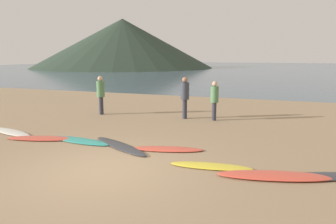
# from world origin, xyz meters

# --- Properties ---
(ground_plane) EXTENTS (120.00, 120.00, 0.20)m
(ground_plane) POSITION_xyz_m (0.00, 10.00, -0.10)
(ground_plane) COLOR #997C5B
(ground_plane) RESTS_ON ground
(ocean_water) EXTENTS (140.00, 100.00, 0.01)m
(ocean_water) POSITION_xyz_m (0.00, 63.47, 0.00)
(ocean_water) COLOR #475B6B
(ocean_water) RESTS_ON ground
(headland_hill) EXTENTS (39.27, 39.27, 10.51)m
(headland_hill) POSITION_xyz_m (-28.84, 55.50, 5.26)
(headland_hill) COLOR #28382B
(headland_hill) RESTS_ON ground
(surfboard_0) EXTENTS (2.21, 1.05, 0.08)m
(surfboard_0) POSITION_xyz_m (-4.87, 1.95, 0.04)
(surfboard_0) COLOR silver
(surfboard_0) RESTS_ON ground
(surfboard_1) EXTENTS (2.31, 1.17, 0.07)m
(surfboard_1) POSITION_xyz_m (-3.28, 1.65, 0.04)
(surfboard_1) COLOR #D84C38
(surfboard_1) RESTS_ON ground
(surfboard_2) EXTENTS (2.32, 0.83, 0.06)m
(surfboard_2) POSITION_xyz_m (-1.97, 1.86, 0.03)
(surfboard_2) COLOR teal
(surfboard_2) RESTS_ON ground
(surfboard_3) EXTENTS (2.46, 1.67, 0.06)m
(surfboard_3) POSITION_xyz_m (-0.50, 1.77, 0.03)
(surfboard_3) COLOR #333338
(surfboard_3) RESTS_ON ground
(surfboard_4) EXTENTS (2.11, 1.01, 0.06)m
(surfboard_4) POSITION_xyz_m (0.92, 1.95, 0.03)
(surfboard_4) COLOR #D84C38
(surfboard_4) RESTS_ON ground
(surfboard_5) EXTENTS (2.02, 0.73, 0.06)m
(surfboard_5) POSITION_xyz_m (2.37, 1.03, 0.03)
(surfboard_5) COLOR yellow
(surfboard_5) RESTS_ON ground
(surfboard_6) EXTENTS (2.60, 1.20, 0.09)m
(surfboard_6) POSITION_xyz_m (3.83, 0.87, 0.05)
(surfboard_6) COLOR #D84C38
(surfboard_6) RESTS_ON ground
(surfboard_7) EXTENTS (2.64, 1.37, 0.07)m
(surfboard_7) POSITION_xyz_m (4.91, 1.25, 0.03)
(surfboard_7) COLOR #333338
(surfboard_7) RESTS_ON ground
(person_0) EXTENTS (0.33, 0.33, 1.63)m
(person_0) POSITION_xyz_m (1.35, 6.44, 0.96)
(person_0) COLOR #2D2D38
(person_0) RESTS_ON ground
(person_1) EXTENTS (0.36, 0.36, 1.77)m
(person_1) POSITION_xyz_m (0.09, 6.40, 1.05)
(person_1) COLOR #2D2D38
(person_1) RESTS_ON ground
(person_2) EXTENTS (0.35, 0.35, 1.75)m
(person_2) POSITION_xyz_m (-3.76, 6.01, 1.03)
(person_2) COLOR #2D2D38
(person_2) RESTS_ON ground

